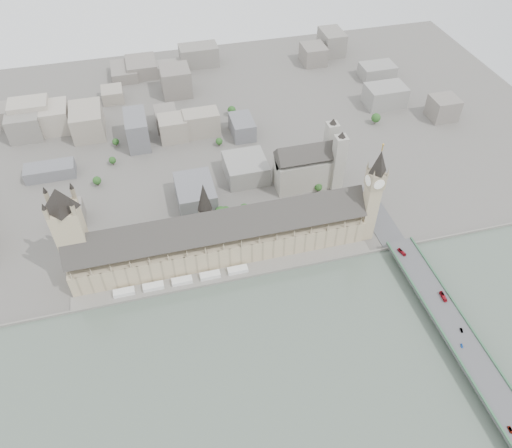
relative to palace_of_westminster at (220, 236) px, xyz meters
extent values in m
plane|color=#595651|center=(0.00, -19.70, -22.71)|extent=(900.00, 900.00, 0.00)
cube|color=slate|center=(0.00, -34.70, -21.21)|extent=(600.00, 1.50, 3.00)
cube|color=slate|center=(0.00, -27.20, -21.71)|extent=(270.00, 15.00, 2.00)
cube|color=white|center=(-90.00, -26.70, -18.71)|extent=(18.00, 7.00, 4.00)
cube|color=white|center=(-65.00, -26.70, -18.71)|extent=(18.00, 7.00, 4.00)
cube|color=white|center=(-40.00, -26.70, -18.71)|extent=(18.00, 7.00, 4.00)
cube|color=white|center=(-15.00, -26.70, -18.71)|extent=(18.00, 7.00, 4.00)
cube|color=white|center=(10.00, -26.70, -18.71)|extent=(18.00, 7.00, 4.00)
cube|color=tan|center=(0.00, 0.30, -10.21)|extent=(265.00, 40.00, 25.00)
cube|color=#322F2C|center=(0.00, 0.30, 12.37)|extent=(265.00, 40.73, 40.73)
cube|color=tan|center=(138.00, -11.70, 8.29)|extent=(12.00, 12.00, 62.00)
cube|color=gray|center=(138.00, -11.70, 47.29)|extent=(14.00, 14.00, 16.00)
cylinder|color=white|center=(145.20, -11.70, 47.29)|extent=(0.60, 10.00, 10.00)
cylinder|color=white|center=(130.80, -11.70, 47.29)|extent=(0.60, 10.00, 10.00)
cylinder|color=white|center=(138.00, -4.50, 47.29)|extent=(10.00, 0.60, 10.00)
cylinder|color=white|center=(138.00, -18.90, 47.29)|extent=(10.00, 0.60, 10.00)
cone|color=black|center=(138.00, -11.70, 66.29)|extent=(17.00, 17.00, 22.00)
cylinder|color=gold|center=(138.00, -11.70, 80.29)|extent=(1.00, 1.00, 6.00)
sphere|color=gold|center=(138.00, -11.70, 83.79)|extent=(2.00, 2.00, 2.00)
cone|color=gray|center=(144.50, -5.20, 59.29)|extent=(2.40, 2.40, 8.00)
cone|color=gray|center=(131.50, -5.20, 59.29)|extent=(2.40, 2.40, 8.00)
cone|color=gray|center=(144.50, -18.20, 59.29)|extent=(2.40, 2.40, 8.00)
cone|color=gray|center=(131.50, -18.20, 59.29)|extent=(2.40, 2.40, 8.00)
cube|color=tan|center=(-122.00, 6.30, 17.29)|extent=(23.00, 23.00, 80.00)
cone|color=black|center=(-122.00, 6.30, 67.29)|extent=(30.00, 30.00, 20.00)
cylinder|color=gray|center=(-10.00, 6.30, 20.29)|extent=(12.00, 12.00, 20.00)
cone|color=black|center=(-10.00, 6.30, 44.29)|extent=(13.00, 13.00, 28.00)
cube|color=#474749|center=(162.00, -107.20, -17.58)|extent=(25.00, 325.00, 10.25)
cube|color=gray|center=(105.00, 75.30, -5.71)|extent=(60.00, 28.00, 34.00)
cube|color=#322F2C|center=(105.00, 75.30, 16.29)|extent=(60.00, 28.28, 28.28)
cube|color=gray|center=(137.00, 87.30, 9.29)|extent=(12.00, 12.00, 64.00)
cube|color=gray|center=(137.00, 63.30, 9.29)|extent=(12.00, 12.00, 64.00)
imported|color=maroon|center=(157.01, -49.73, -11.15)|extent=(4.78, 9.62, 2.61)
imported|color=#AA1520|center=(167.76, -104.11, -11.02)|extent=(3.11, 10.47, 2.88)
imported|color=blue|center=(158.13, -149.45, -11.83)|extent=(2.62, 3.97, 1.26)
imported|color=gray|center=(165.36, -136.93, -11.79)|extent=(2.27, 4.27, 1.34)
imported|color=gray|center=(155.14, -215.62, -11.74)|extent=(2.94, 5.37, 1.43)
imported|color=gray|center=(168.01, 24.11, -11.65)|extent=(2.86, 5.77, 1.61)
camera|label=1|loc=(-46.38, -310.03, 322.25)|focal=35.00mm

